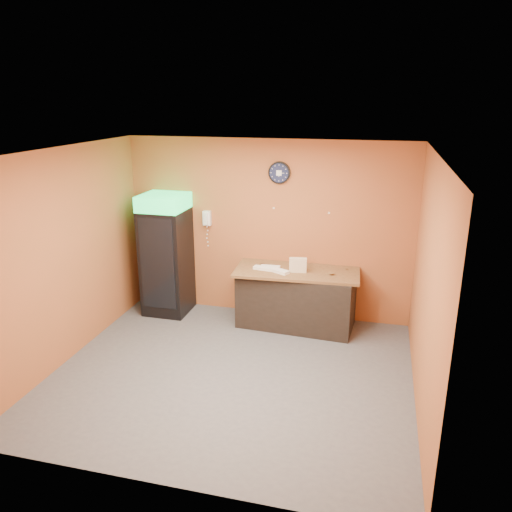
% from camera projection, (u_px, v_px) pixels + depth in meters
% --- Properties ---
extents(floor, '(4.50, 4.50, 0.00)m').
position_uv_depth(floor, '(232.00, 374.00, 6.40)').
color(floor, '#47474C').
rests_on(floor, ground).
extents(back_wall, '(4.50, 0.02, 2.80)m').
position_uv_depth(back_wall, '(267.00, 230.00, 7.82)').
color(back_wall, '#A9582F').
rests_on(back_wall, floor).
extents(left_wall, '(0.02, 4.00, 2.80)m').
position_uv_depth(left_wall, '(65.00, 257.00, 6.49)').
color(left_wall, '#A9582F').
rests_on(left_wall, floor).
extents(right_wall, '(0.02, 4.00, 2.80)m').
position_uv_depth(right_wall, '(427.00, 288.00, 5.45)').
color(right_wall, '#A9582F').
rests_on(right_wall, floor).
extents(ceiling, '(4.50, 4.00, 0.02)m').
position_uv_depth(ceiling, '(228.00, 152.00, 5.54)').
color(ceiling, white).
rests_on(ceiling, back_wall).
extents(beverage_cooler, '(0.69, 0.70, 1.95)m').
position_uv_depth(beverage_cooler, '(166.00, 257.00, 7.95)').
color(beverage_cooler, black).
rests_on(beverage_cooler, floor).
extents(prep_counter, '(1.77, 0.88, 0.86)m').
position_uv_depth(prep_counter, '(296.00, 299.00, 7.63)').
color(prep_counter, black).
rests_on(prep_counter, floor).
extents(wall_clock, '(0.33, 0.06, 0.33)m').
position_uv_depth(wall_clock, '(279.00, 173.00, 7.47)').
color(wall_clock, black).
rests_on(wall_clock, back_wall).
extents(wall_phone, '(0.13, 0.11, 0.23)m').
position_uv_depth(wall_phone, '(207.00, 218.00, 7.95)').
color(wall_phone, white).
rests_on(wall_phone, back_wall).
extents(butcher_paper, '(1.89, 0.94, 0.04)m').
position_uv_depth(butcher_paper, '(297.00, 271.00, 7.49)').
color(butcher_paper, brown).
rests_on(butcher_paper, prep_counter).
extents(sub_roll_stack, '(0.27, 0.12, 0.22)m').
position_uv_depth(sub_roll_stack, '(298.00, 265.00, 7.37)').
color(sub_roll_stack, beige).
rests_on(sub_roll_stack, butcher_paper).
extents(wrapped_sandwich_left, '(0.31, 0.15, 0.04)m').
position_uv_depth(wrapped_sandwich_left, '(263.00, 268.00, 7.51)').
color(wrapped_sandwich_left, white).
rests_on(wrapped_sandwich_left, butcher_paper).
extents(wrapped_sandwich_mid, '(0.33, 0.25, 0.04)m').
position_uv_depth(wrapped_sandwich_mid, '(279.00, 271.00, 7.38)').
color(wrapped_sandwich_mid, white).
rests_on(wrapped_sandwich_mid, butcher_paper).
extents(wrapped_sandwich_right, '(0.29, 0.12, 0.04)m').
position_uv_depth(wrapped_sandwich_right, '(270.00, 267.00, 7.54)').
color(wrapped_sandwich_right, white).
rests_on(wrapped_sandwich_right, butcher_paper).
extents(kitchen_tool, '(0.06, 0.06, 0.06)m').
position_uv_depth(kitchen_tool, '(299.00, 264.00, 7.64)').
color(kitchen_tool, silver).
rests_on(kitchen_tool, butcher_paper).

